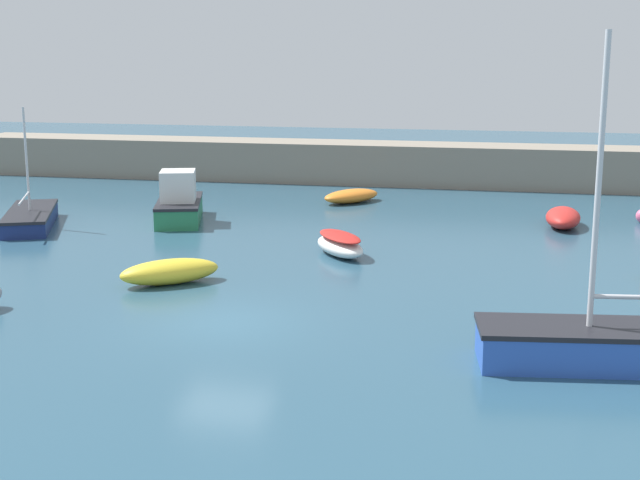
{
  "coord_description": "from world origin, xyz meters",
  "views": [
    {
      "loc": [
        7.35,
        -21.97,
        7.21
      ],
      "look_at": [
        1.25,
        6.6,
        0.93
      ],
      "focal_mm": 50.0,
      "sensor_mm": 36.0,
      "label": 1
    }
  ],
  "objects_px": {
    "sailboat_twin_hulled": "(31,218)",
    "rowboat_with_red_cover": "(340,244)",
    "motorboat_grey_hull": "(179,203)",
    "rowboat_white_midwater": "(351,196)",
    "open_tender_yellow": "(170,272)",
    "sailboat_tall_mast": "(588,343)",
    "rowboat_blue_near": "(563,218)"
  },
  "relations": [
    {
      "from": "open_tender_yellow",
      "to": "sailboat_twin_hulled",
      "type": "bearing_deg",
      "value": 102.8
    },
    {
      "from": "rowboat_white_midwater",
      "to": "open_tender_yellow",
      "type": "bearing_deg",
      "value": 28.91
    },
    {
      "from": "rowboat_white_midwater",
      "to": "motorboat_grey_hull",
      "type": "bearing_deg",
      "value": -6.03
    },
    {
      "from": "open_tender_yellow",
      "to": "sailboat_tall_mast",
      "type": "bearing_deg",
      "value": -59.7
    },
    {
      "from": "open_tender_yellow",
      "to": "motorboat_grey_hull",
      "type": "height_order",
      "value": "motorboat_grey_hull"
    },
    {
      "from": "rowboat_with_red_cover",
      "to": "rowboat_blue_near",
      "type": "bearing_deg",
      "value": 96.0
    },
    {
      "from": "rowboat_white_midwater",
      "to": "rowboat_with_red_cover",
      "type": "relative_size",
      "value": 1.07
    },
    {
      "from": "open_tender_yellow",
      "to": "rowboat_white_midwater",
      "type": "bearing_deg",
      "value": 41.93
    },
    {
      "from": "motorboat_grey_hull",
      "to": "rowboat_with_red_cover",
      "type": "height_order",
      "value": "motorboat_grey_hull"
    },
    {
      "from": "rowboat_with_red_cover",
      "to": "rowboat_white_midwater",
      "type": "bearing_deg",
      "value": 153.14
    },
    {
      "from": "sailboat_twin_hulled",
      "to": "rowboat_white_midwater",
      "type": "distance_m",
      "value": 14.74
    },
    {
      "from": "open_tender_yellow",
      "to": "rowboat_white_midwater",
      "type": "height_order",
      "value": "open_tender_yellow"
    },
    {
      "from": "rowboat_blue_near",
      "to": "rowboat_white_midwater",
      "type": "xyz_separation_m",
      "value": [
        -9.61,
        4.1,
        -0.08
      ]
    },
    {
      "from": "motorboat_grey_hull",
      "to": "open_tender_yellow",
      "type": "bearing_deg",
      "value": -177.86
    },
    {
      "from": "open_tender_yellow",
      "to": "rowboat_white_midwater",
      "type": "distance_m",
      "value": 16.32
    },
    {
      "from": "sailboat_tall_mast",
      "to": "motorboat_grey_hull",
      "type": "bearing_deg",
      "value": -50.82
    },
    {
      "from": "motorboat_grey_hull",
      "to": "rowboat_white_midwater",
      "type": "height_order",
      "value": "motorboat_grey_hull"
    },
    {
      "from": "rowboat_white_midwater",
      "to": "rowboat_with_red_cover",
      "type": "height_order",
      "value": "rowboat_with_red_cover"
    },
    {
      "from": "rowboat_blue_near",
      "to": "rowboat_white_midwater",
      "type": "distance_m",
      "value": 10.45
    },
    {
      "from": "motorboat_grey_hull",
      "to": "rowboat_white_midwater",
      "type": "xyz_separation_m",
      "value": [
        6.33,
        6.28,
        -0.47
      ]
    },
    {
      "from": "open_tender_yellow",
      "to": "rowboat_with_red_cover",
      "type": "height_order",
      "value": "rowboat_with_red_cover"
    },
    {
      "from": "motorboat_grey_hull",
      "to": "rowboat_with_red_cover",
      "type": "xyz_separation_m",
      "value": [
        7.88,
        -4.79,
        -0.39
      ]
    },
    {
      "from": "motorboat_grey_hull",
      "to": "sailboat_tall_mast",
      "type": "height_order",
      "value": "sailboat_tall_mast"
    },
    {
      "from": "sailboat_tall_mast",
      "to": "rowboat_blue_near",
      "type": "bearing_deg",
      "value": -98.6
    },
    {
      "from": "sailboat_twin_hulled",
      "to": "rowboat_with_red_cover",
      "type": "distance_m",
      "value": 13.73
    },
    {
      "from": "open_tender_yellow",
      "to": "sailboat_tall_mast",
      "type": "relative_size",
      "value": 0.43
    },
    {
      "from": "sailboat_twin_hulled",
      "to": "rowboat_with_red_cover",
      "type": "relative_size",
      "value": 1.86
    },
    {
      "from": "motorboat_grey_hull",
      "to": "sailboat_twin_hulled",
      "type": "relative_size",
      "value": 0.84
    },
    {
      "from": "sailboat_twin_hulled",
      "to": "rowboat_white_midwater",
      "type": "bearing_deg",
      "value": -77.41
    },
    {
      "from": "sailboat_twin_hulled",
      "to": "sailboat_tall_mast",
      "type": "height_order",
      "value": "sailboat_tall_mast"
    },
    {
      "from": "open_tender_yellow",
      "to": "rowboat_white_midwater",
      "type": "xyz_separation_m",
      "value": [
        2.92,
        16.06,
        -0.07
      ]
    },
    {
      "from": "rowboat_white_midwater",
      "to": "rowboat_with_red_cover",
      "type": "xyz_separation_m",
      "value": [
        1.55,
        -11.07,
        0.08
      ]
    }
  ]
}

